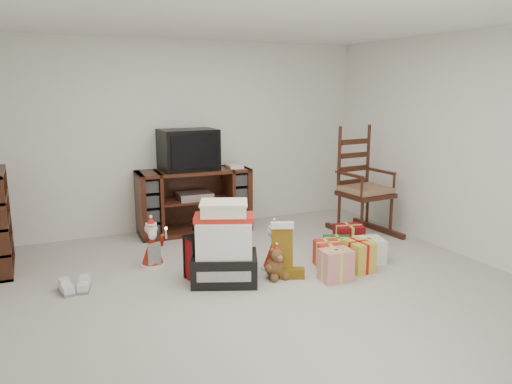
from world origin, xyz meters
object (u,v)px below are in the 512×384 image
Objects in this scene: gift_pile at (224,248)px; crt_television at (188,150)px; sneaker_pair at (75,287)px; gift_cluster at (346,251)px; mrs_claus_figurine at (152,247)px; teddy_bear at (276,264)px; santa_figurine at (274,250)px; rocking_chair at (362,195)px; red_suitcase at (204,256)px; tv_stand at (194,201)px.

crt_television is at bearing 105.80° from gift_pile.
sneaker_pair is 2.80m from gift_cluster.
teddy_bear is at bearing -38.87° from mrs_claus_figurine.
gift_cluster is at bearing -22.28° from mrs_claus_figurine.
gift_pile is 0.63m from santa_figurine.
rocking_chair is 2.53m from red_suitcase.
gift_pile is 1.51× the size of red_suitcase.
gift_cluster is (2.77, -0.42, 0.10)m from sneaker_pair.
red_suitcase is at bearing 174.25° from santa_figurine.
tv_stand reaches higher than sneaker_pair.
gift_pile is at bearing -15.97° from sneaker_pair.
tv_stand is 1.36m from mrs_claus_figurine.
gift_pile reaches higher than gift_cluster.
crt_television is at bearing 64.85° from red_suitcase.
rocking_chair is at bearing 2.79° from mrs_claus_figurine.
teddy_bear is at bearing 10.27° from gift_pile.
tv_stand is 1.86× the size of gift_pile.
red_suitcase is 0.45× the size of gift_cluster.
santa_figurine is (0.33, -1.69, -0.21)m from tv_stand.
santa_figurine is (0.75, -0.08, -0.02)m from red_suitcase.
red_suitcase is at bearing -54.12° from mrs_claus_figurine.
sneaker_pair is at bearing 165.86° from teddy_bear.
santa_figurine is (-1.67, -0.76, -0.29)m from rocking_chair.
gift_pile is at bearing -169.23° from santa_figurine.
mrs_claus_figurine is at bearing -126.33° from crt_television.
rocking_chair is 2.84m from mrs_claus_figurine.
crt_television is at bearing 141.14° from tv_stand.
santa_figurine is at bearing -28.67° from mrs_claus_figurine.
teddy_bear is 0.58× the size of mrs_claus_figurine.
santa_figurine is 0.74× the size of crt_television.
crt_television is (0.22, 1.85, 0.75)m from gift_pile.
crt_television is (1.59, 1.49, 1.05)m from sneaker_pair.
red_suitcase is at bearing -102.21° from tv_stand.
red_suitcase is (-2.42, -0.69, -0.27)m from rocking_chair.
tv_stand is 4.70× the size of sneaker_pair.
gift_pile is 1.41m from gift_cluster.
gift_cluster is (1.40, -0.06, -0.21)m from gift_pile.
rocking_chair reaches higher than red_suitcase.
red_suitcase is 1.25m from sneaker_pair.
sneaker_pair is at bearing -136.43° from tv_stand.
sneaker_pair is (-1.97, 0.25, -0.16)m from santa_figurine.
gift_pile is at bearing -96.27° from tv_stand.
mrs_claus_figurine reaches higher than sneaker_pair.
santa_figurine reaches higher than red_suitcase.
rocking_chair reaches higher than gift_pile.
gift_cluster is at bearing -12.02° from santa_figurine.
red_suitcase is at bearing 170.99° from gift_cluster.
gift_cluster is at bearing 20.28° from gift_pile.
mrs_claus_figurine is at bearing 113.17° from red_suitcase.
red_suitcase is at bearing -169.15° from rocking_chair.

